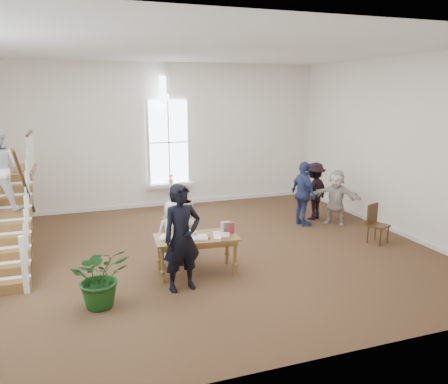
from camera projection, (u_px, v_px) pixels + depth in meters
name	position (u px, v px, depth m)	size (l,w,h in m)	color
ground	(211.00, 251.00, 10.15)	(10.00, 10.00, 0.00)	#4A311D
room_shell	(170.00, 193.00, 14.11)	(10.49, 10.00, 10.00)	white
staircase	(1.00, 190.00, 9.09)	(1.10, 4.10, 2.92)	brown
library_table	(196.00, 240.00, 8.79)	(1.71, 0.95, 0.84)	brown
police_officer	(182.00, 238.00, 7.98)	(0.73, 0.48, 2.01)	black
elderly_woman	(173.00, 233.00, 9.24)	(0.68, 0.44, 1.39)	silver
person_yellow	(181.00, 219.00, 9.76)	(0.81, 0.63, 1.67)	beige
woman_cluster_a	(303.00, 194.00, 11.91)	(1.05, 0.44, 1.78)	navy
woman_cluster_b	(314.00, 191.00, 12.53)	(1.07, 0.61, 1.66)	black
woman_cluster_c	(336.00, 197.00, 12.04)	(1.43, 0.45, 1.54)	beige
floor_plant	(101.00, 276.00, 7.44)	(0.98, 0.85, 1.09)	#133C13
side_chair	(376.00, 221.00, 10.61)	(0.54, 0.54, 0.96)	#311F0D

